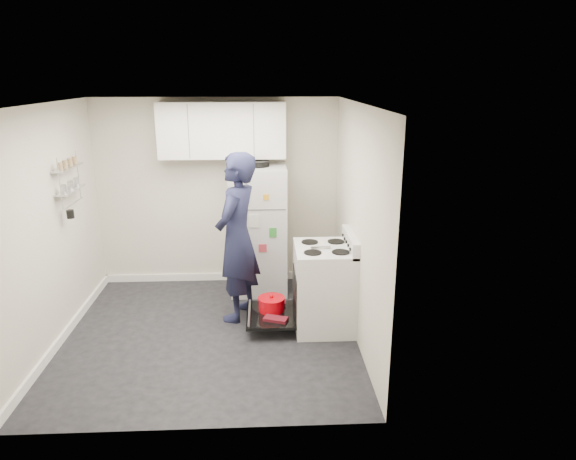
{
  "coord_description": "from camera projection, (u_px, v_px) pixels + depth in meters",
  "views": [
    {
      "loc": [
        0.61,
        -5.16,
        2.77
      ],
      "look_at": [
        0.89,
        0.5,
        1.05
      ],
      "focal_mm": 32.0,
      "sensor_mm": 36.0,
      "label": 1
    }
  ],
  "objects": [
    {
      "name": "upper_cabinets",
      "position": [
        222.0,
        130.0,
        6.47
      ],
      "size": [
        1.6,
        0.33,
        0.7
      ],
      "primitive_type": "cube",
      "color": "silver",
      "rests_on": "room"
    },
    {
      "name": "refrigerator",
      "position": [
        259.0,
        229.0,
        6.69
      ],
      "size": [
        0.72,
        0.74,
        1.74
      ],
      "color": "silver",
      "rests_on": "ground"
    },
    {
      "name": "open_oven_door",
      "position": [
        271.0,
        309.0,
        5.87
      ],
      "size": [
        0.55,
        0.7,
        0.23
      ],
      "color": "black",
      "rests_on": "ground"
    },
    {
      "name": "electric_range",
      "position": [
        323.0,
        288.0,
        5.78
      ],
      "size": [
        0.66,
        0.76,
        1.1
      ],
      "color": "silver",
      "rests_on": "ground"
    },
    {
      "name": "person",
      "position": [
        237.0,
        238.0,
        5.87
      ],
      "size": [
        0.69,
        0.84,
        1.96
      ],
      "primitive_type": "imported",
      "rotation": [
        0.0,
        0.0,
        -1.93
      ],
      "color": "#181A36",
      "rests_on": "ground"
    },
    {
      "name": "room",
      "position": [
        203.0,
        230.0,
        5.39
      ],
      "size": [
        3.21,
        3.21,
        2.51
      ],
      "color": "black",
      "rests_on": "ground"
    },
    {
      "name": "wall_shelf_rack",
      "position": [
        69.0,
        179.0,
        5.62
      ],
      "size": [
        0.14,
        0.6,
        0.61
      ],
      "color": "#B2B2B7",
      "rests_on": "room"
    }
  ]
}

